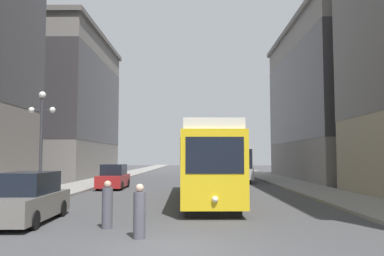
% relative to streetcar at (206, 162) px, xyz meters
% --- Properties ---
extents(ground_plane, '(200.00, 200.00, 0.00)m').
position_rel_streetcar_xyz_m(ground_plane, '(-1.04, -11.32, -2.10)').
color(ground_plane, '#424244').
extents(sidewalk_left, '(3.45, 120.00, 0.15)m').
position_rel_streetcar_xyz_m(sidewalk_left, '(-9.75, 28.68, -2.03)').
color(sidewalk_left, gray).
rests_on(sidewalk_left, ground).
extents(sidewalk_right, '(3.45, 120.00, 0.15)m').
position_rel_streetcar_xyz_m(sidewalk_right, '(7.66, 28.68, -2.03)').
color(sidewalk_right, gray).
rests_on(sidewalk_right, ground).
extents(streetcar, '(2.94, 14.23, 3.89)m').
position_rel_streetcar_xyz_m(streetcar, '(0.00, 0.00, 0.00)').
color(streetcar, black).
rests_on(streetcar, ground).
extents(transit_bus, '(2.75, 12.20, 3.45)m').
position_rel_streetcar_xyz_m(transit_bus, '(3.29, 18.40, -0.15)').
color(transit_bus, black).
rests_on(transit_bus, ground).
extents(parked_car_left_near, '(2.01, 4.80, 1.82)m').
position_rel_streetcar_xyz_m(parked_car_left_near, '(-6.73, -7.43, -1.26)').
color(parked_car_left_near, black).
rests_on(parked_car_left_near, ground).
extents(parked_car_left_mid, '(1.95, 4.60, 1.82)m').
position_rel_streetcar_xyz_m(parked_car_left_mid, '(-6.73, 7.60, -1.26)').
color(parked_car_left_mid, black).
rests_on(parked_car_left_mid, ground).
extents(pedestrian_crossing_near, '(0.36, 0.36, 1.59)m').
position_rel_streetcar_xyz_m(pedestrian_crossing_near, '(-2.21, -10.19, -1.36)').
color(pedestrian_crossing_near, '#4C4C56').
rests_on(pedestrian_crossing_near, ground).
extents(pedestrian_crossing_far, '(0.35, 0.35, 1.58)m').
position_rel_streetcar_xyz_m(pedestrian_crossing_far, '(-3.51, -8.61, -1.36)').
color(pedestrian_crossing_far, '#4C4C56').
rests_on(pedestrian_crossing_far, ground).
extents(lamp_post_left_near, '(1.41, 0.36, 5.67)m').
position_rel_streetcar_xyz_m(lamp_post_left_near, '(-8.63, -1.51, 1.76)').
color(lamp_post_left_near, '#333338').
rests_on(lamp_post_left_near, sidewalk_left).
extents(building_left_midblock, '(13.90, 19.58, 16.51)m').
position_rel_streetcar_xyz_m(building_left_midblock, '(-18.12, 23.23, 6.37)').
color(building_left_midblock, slate).
rests_on(building_left_midblock, ground).
extents(building_right_corner, '(14.77, 22.37, 16.27)m').
position_rel_streetcar_xyz_m(building_right_corner, '(16.47, 19.14, 6.24)').
color(building_right_corner, gray).
rests_on(building_right_corner, ground).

